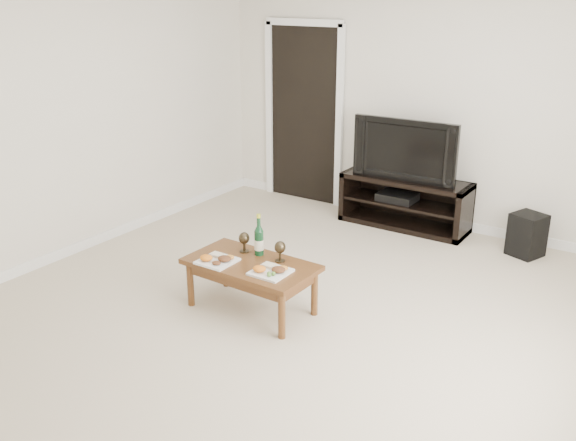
# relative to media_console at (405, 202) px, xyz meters

# --- Properties ---
(floor) EXTENTS (5.50, 5.50, 0.00)m
(floor) POSITION_rel_media_console_xyz_m (0.10, -2.50, -0.28)
(floor) COLOR beige
(floor) RESTS_ON ground
(back_wall) EXTENTS (5.00, 0.04, 2.60)m
(back_wall) POSITION_rel_media_console_xyz_m (0.10, 0.27, 1.02)
(back_wall) COLOR silver
(back_wall) RESTS_ON ground
(doorway) EXTENTS (0.90, 0.02, 2.05)m
(doorway) POSITION_rel_media_console_xyz_m (-1.45, 0.24, 0.75)
(doorway) COLOR black
(doorway) RESTS_ON ground
(media_console) EXTENTS (1.39, 0.45, 0.55)m
(media_console) POSITION_rel_media_console_xyz_m (0.00, 0.00, 0.00)
(media_console) COLOR black
(media_console) RESTS_ON ground
(television) EXTENTS (1.13, 0.18, 0.65)m
(television) POSITION_rel_media_console_xyz_m (-0.00, 0.00, 0.60)
(television) COLOR black
(television) RESTS_ON media_console
(av_receiver) EXTENTS (0.40, 0.30, 0.08)m
(av_receiver) POSITION_rel_media_console_xyz_m (-0.08, -0.01, 0.05)
(av_receiver) COLOR black
(av_receiver) RESTS_ON media_console
(subwoofer) EXTENTS (0.36, 0.36, 0.42)m
(subwoofer) POSITION_rel_media_console_xyz_m (1.32, -0.08, -0.06)
(subwoofer) COLOR black
(subwoofer) RESTS_ON ground
(coffee_table) EXTENTS (1.05, 0.59, 0.42)m
(coffee_table) POSITION_rel_media_console_xyz_m (-0.23, -2.47, -0.07)
(coffee_table) COLOR #583618
(coffee_table) RESTS_ON ground
(plate_left) EXTENTS (0.27, 0.27, 0.07)m
(plate_left) POSITION_rel_media_console_xyz_m (-0.46, -2.61, 0.18)
(plate_left) COLOR white
(plate_left) RESTS_ON coffee_table
(plate_right) EXTENTS (0.27, 0.27, 0.07)m
(plate_right) POSITION_rel_media_console_xyz_m (0.01, -2.55, 0.18)
(plate_right) COLOR white
(plate_right) RESTS_ON coffee_table
(wine_bottle) EXTENTS (0.07, 0.07, 0.35)m
(wine_bottle) POSITION_rel_media_console_xyz_m (-0.27, -2.30, 0.32)
(wine_bottle) COLOR #0E361B
(wine_bottle) RESTS_ON coffee_table
(goblet_left) EXTENTS (0.09, 0.09, 0.17)m
(goblet_left) POSITION_rel_media_console_xyz_m (-0.41, -2.32, 0.23)
(goblet_left) COLOR #362C1D
(goblet_left) RESTS_ON coffee_table
(goblet_right) EXTENTS (0.09, 0.09, 0.17)m
(goblet_right) POSITION_rel_media_console_xyz_m (-0.05, -2.32, 0.23)
(goblet_right) COLOR #362C1D
(goblet_right) RESTS_ON coffee_table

